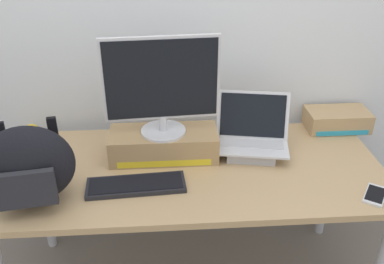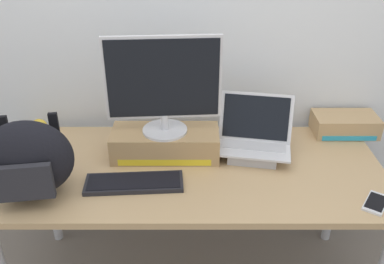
# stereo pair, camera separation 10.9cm
# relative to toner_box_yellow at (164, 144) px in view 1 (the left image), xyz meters

# --- Properties ---
(back_wall) EXTENTS (7.00, 0.10, 2.60)m
(back_wall) POSITION_rel_toner_box_yellow_xyz_m (0.12, 0.38, 0.51)
(back_wall) COLOR silver
(back_wall) RESTS_ON ground
(desk) EXTENTS (1.73, 0.77, 0.73)m
(desk) POSITION_rel_toner_box_yellow_xyz_m (0.12, -0.10, -0.13)
(desk) COLOR tan
(desk) RESTS_ON ground
(toner_box_yellow) EXTENTS (0.50, 0.21, 0.13)m
(toner_box_yellow) POSITION_rel_toner_box_yellow_xyz_m (0.00, 0.00, 0.00)
(toner_box_yellow) COLOR #A88456
(toner_box_yellow) RESTS_ON desk
(desktop_monitor) EXTENTS (0.51, 0.21, 0.45)m
(desktop_monitor) POSITION_rel_toner_box_yellow_xyz_m (0.00, -0.00, 0.29)
(desktop_monitor) COLOR silver
(desktop_monitor) RESTS_ON toner_box_yellow
(open_laptop) EXTENTS (0.38, 0.29, 0.28)m
(open_laptop) POSITION_rel_toner_box_yellow_xyz_m (0.41, 0.01, -0.01)
(open_laptop) COLOR #ADADB2
(open_laptop) RESTS_ON desk
(external_keyboard) EXTENTS (0.42, 0.17, 0.02)m
(external_keyboard) POSITION_rel_toner_box_yellow_xyz_m (-0.12, -0.24, -0.05)
(external_keyboard) COLOR black
(external_keyboard) RESTS_ON desk
(messenger_backpack) EXTENTS (0.38, 0.28, 0.33)m
(messenger_backpack) POSITION_rel_toner_box_yellow_xyz_m (-0.52, -0.30, 0.10)
(messenger_backpack) COLOR black
(messenger_backpack) RESTS_ON desk
(coffee_mug) EXTENTS (0.12, 0.08, 0.09)m
(coffee_mug) POSITION_rel_toner_box_yellow_xyz_m (-0.57, -0.05, -0.02)
(coffee_mug) COLOR #2D4C93
(coffee_mug) RESTS_ON desk
(cell_phone) EXTENTS (0.14, 0.16, 0.01)m
(cell_phone) POSITION_rel_toner_box_yellow_xyz_m (0.86, -0.37, -0.06)
(cell_phone) COLOR silver
(cell_phone) RESTS_ON desk
(plush_toy) EXTENTS (0.08, 0.08, 0.08)m
(plush_toy) POSITION_rel_toner_box_yellow_xyz_m (-0.66, 0.20, -0.02)
(plush_toy) COLOR gold
(plush_toy) RESTS_ON desk
(toner_box_cyan) EXTENTS (0.32, 0.18, 0.10)m
(toner_box_cyan) POSITION_rel_toner_box_yellow_xyz_m (0.91, 0.22, -0.01)
(toner_box_cyan) COLOR tan
(toner_box_cyan) RESTS_ON desk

